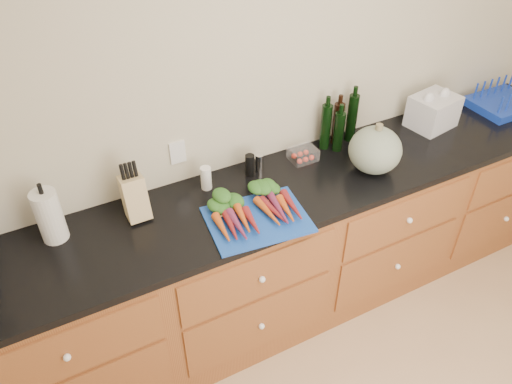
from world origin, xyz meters
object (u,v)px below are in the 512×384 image
knife_block (135,197)px  tomato_box (303,154)px  carrots (253,209)px  squash (375,150)px  dish_rack (503,102)px  cutting_board (257,219)px  paper_towel (50,216)px

knife_block → tomato_box: (0.94, 0.03, -0.07)m
carrots → knife_block: bearing=152.5°
squash → knife_block: squash is taller
carrots → tomato_box: 0.54m
squash → tomato_box: (-0.28, 0.25, -0.09)m
carrots → tomato_box: carrots is taller
squash → dish_rack: bearing=7.9°
cutting_board → tomato_box: tomato_box is taller
cutting_board → tomato_box: (0.46, 0.33, 0.03)m
paper_towel → tomato_box: 1.32m
paper_towel → knife_block: paper_towel is taller
carrots → dish_rack: (1.90, 0.19, 0.00)m
tomato_box → dish_rack: size_ratio=0.36×
cutting_board → carrots: size_ratio=1.09×
cutting_board → tomato_box: size_ratio=3.24×
paper_towel → squash: bearing=-8.6°
cutting_board → paper_towel: (-0.86, 0.32, 0.12)m
squash → knife_block: size_ratio=1.29×
squash → tomato_box: size_ratio=1.93×
tomato_box → dish_rack: (1.44, -0.09, 0.01)m
cutting_board → squash: 0.75m
cutting_board → carrots: carrots is taller
squash → dish_rack: (1.17, 0.16, -0.08)m
cutting_board → dish_rack: dish_rack is taller
cutting_board → knife_block: bearing=148.3°
carrots → tomato_box: bearing=31.7°
squash → knife_block: bearing=169.7°
tomato_box → knife_block: bearing=-178.2°
tomato_box → cutting_board: bearing=-144.1°
tomato_box → dish_rack: bearing=-3.6°
carrots → cutting_board: bearing=-90.0°
squash → paper_towel: paper_towel is taller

